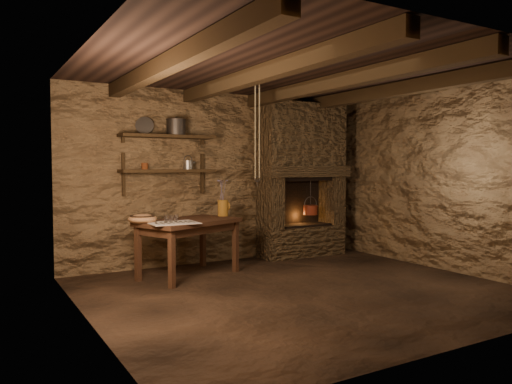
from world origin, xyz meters
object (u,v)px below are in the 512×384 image
work_table (189,246)px  wooden_bowl (142,219)px  iron_stockpot (176,128)px  stoneware_jug (223,200)px  red_pot (310,209)px

work_table → wooden_bowl: size_ratio=4.15×
iron_stockpot → work_table: bearing=-96.1°
stoneware_jug → wooden_bowl: 1.19m
work_table → stoneware_jug: size_ratio=2.87×
wooden_bowl → iron_stockpot: bearing=40.3°
wooden_bowl → red_pot: size_ratio=0.63×
red_pot → iron_stockpot: bearing=176.8°
wooden_bowl → iron_stockpot: size_ratio=1.32×
work_table → stoneware_jug: (0.58, 0.22, 0.53)m
work_table → iron_stockpot: size_ratio=5.49×
work_table → iron_stockpot: bearing=61.7°
stoneware_jug → iron_stockpot: 1.14m
iron_stockpot → stoneware_jug: bearing=-32.3°
iron_stockpot → red_pot: 2.42m
stoneware_jug → wooden_bowl: size_ratio=1.44×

